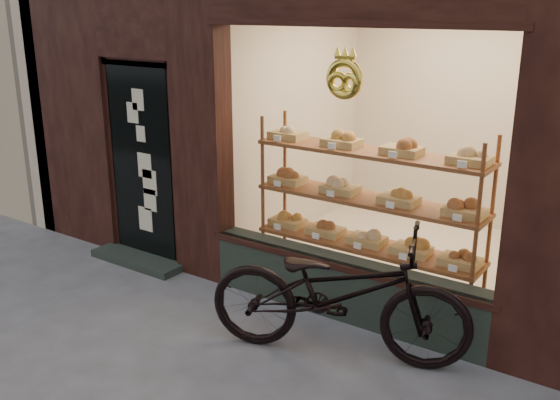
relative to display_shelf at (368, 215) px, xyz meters
The scene contains 2 objects.
display_shelf is the anchor object (origin of this frame).
bicycle 1.13m from the display_shelf, 74.60° to the right, with size 0.73×2.09×1.10m, color black.
Camera 1 is at (2.91, -2.43, 2.71)m, focal length 40.00 mm.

